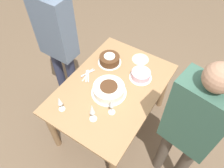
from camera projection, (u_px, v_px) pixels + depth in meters
The scene contains 12 objects.
ground_plane at pixel (112, 123), 2.83m from camera, with size 12.00×12.00×0.00m, color brown.
dining_table at pixel (112, 94), 2.35m from camera, with size 1.33×0.93×0.74m.
cake_center_white at pixel (109, 89), 2.18m from camera, with size 0.36×0.36×0.11m.
cake_front_chocolate at pixel (110, 59), 2.45m from camera, with size 0.27×0.27×0.10m.
cake_back_decorated at pixel (141, 75), 2.31m from camera, with size 0.24×0.24×0.08m.
wine_glass_near at pixel (92, 110), 1.90m from camera, with size 0.07×0.07×0.23m.
wine_glass_far at pixel (60, 102), 1.99m from camera, with size 0.06×0.06×0.19m.
wine_glass_extra at pixel (112, 103), 1.95m from camera, with size 0.07×0.07×0.22m.
dessert_plate_left at pixel (140, 59), 2.52m from camera, with size 0.19×0.19×0.01m.
fork_pile at pixel (87, 75), 2.36m from camera, with size 0.21×0.13×0.02m.
person_cutting at pixel (57, 38), 2.31m from camera, with size 0.22×0.40×1.71m.
person_watching at pixel (190, 127), 1.66m from camera, with size 0.28×0.43×1.68m.
Camera 1 is at (1.18, 0.76, 2.51)m, focal length 35.00 mm.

